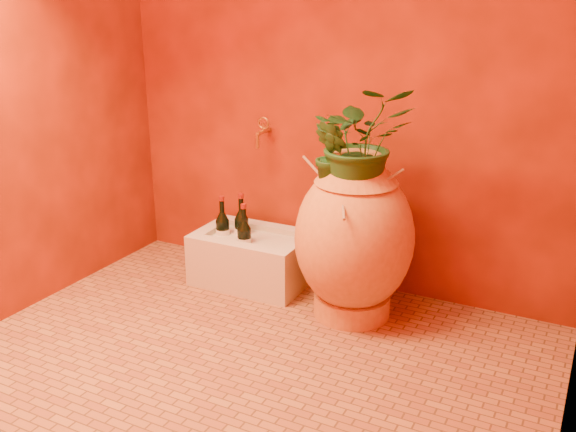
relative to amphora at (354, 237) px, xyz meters
The scene contains 10 objects.
floor 0.80m from the amphora, 109.84° to the right, with size 2.50×2.50×0.00m, color brown.
wall_back 0.94m from the amphora, 123.82° to the left, with size 2.50×0.02×2.50m, color #541804.
amphora is the anchor object (origin of this frame).
stone_basin 0.69m from the amphora, behind, with size 0.61×0.42×0.28m.
wine_bottle_a 0.82m from the amphora, behind, with size 0.08×0.08×0.32m.
wine_bottle_b 0.74m from the amphora, 169.05° to the left, with size 0.08×0.08×0.33m.
wine_bottle_c 0.65m from the amphora, behind, with size 0.08×0.08×0.31m.
wall_tap 0.81m from the amphora, 157.40° to the left, with size 0.07×0.14×0.16m.
plant_main 0.47m from the amphora, 16.50° to the right, with size 0.46×0.39×0.51m, color #174219.
plant_side 0.42m from the amphora, 139.37° to the right, with size 0.18×0.15×0.34m, color #174219.
Camera 1 is at (1.26, -2.03, 1.51)m, focal length 40.00 mm.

